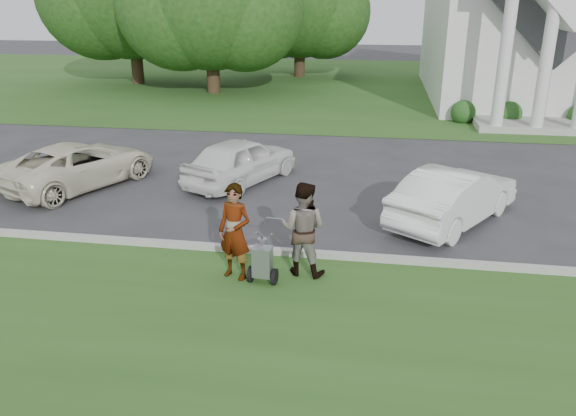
% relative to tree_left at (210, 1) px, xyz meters
% --- Properties ---
extents(ground, '(120.00, 120.00, 0.00)m').
position_rel_tree_left_xyz_m(ground, '(8.01, -21.99, -5.11)').
color(ground, '#333335').
rests_on(ground, ground).
extents(grass_strip, '(80.00, 7.00, 0.01)m').
position_rel_tree_left_xyz_m(grass_strip, '(8.01, -24.99, -5.11)').
color(grass_strip, '#2D541D').
rests_on(grass_strip, ground).
extents(church_lawn, '(80.00, 30.00, 0.01)m').
position_rel_tree_left_xyz_m(church_lawn, '(8.01, 5.01, -5.11)').
color(church_lawn, '#2D541D').
rests_on(church_lawn, ground).
extents(curb, '(80.00, 0.18, 0.15)m').
position_rel_tree_left_xyz_m(curb, '(8.01, -21.44, -5.04)').
color(curb, '#9E9E93').
rests_on(curb, ground).
extents(tree_left, '(10.63, 8.40, 9.71)m').
position_rel_tree_left_xyz_m(tree_left, '(0.00, 0.00, 0.00)').
color(tree_left, '#332316').
rests_on(tree_left, ground).
extents(tree_back, '(9.61, 7.60, 8.89)m').
position_rel_tree_left_xyz_m(tree_back, '(4.00, 8.00, -0.38)').
color(tree_back, '#332316').
rests_on(tree_back, ground).
extents(striping_cart, '(0.59, 1.14, 1.04)m').
position_rel_tree_left_xyz_m(striping_cart, '(7.63, -22.75, -4.66)').
color(striping_cart, black).
rests_on(striping_cart, ground).
extents(person_left, '(0.83, 0.69, 1.97)m').
position_rel_tree_left_xyz_m(person_left, '(7.05, -22.61, -4.13)').
color(person_left, '#999999').
rests_on(person_left, ground).
extents(person_right, '(1.06, 0.88, 1.95)m').
position_rel_tree_left_xyz_m(person_right, '(8.35, -22.21, -4.14)').
color(person_right, '#999999').
rests_on(person_right, ground).
extents(parking_meter_near, '(0.11, 0.10, 1.50)m').
position_rel_tree_left_xyz_m(parking_meter_near, '(8.52, -22.13, -4.17)').
color(parking_meter_near, gray).
rests_on(parking_meter_near, ground).
extents(car_a, '(3.94, 5.24, 1.32)m').
position_rel_tree_left_xyz_m(car_a, '(1.02, -17.61, -4.45)').
color(car_a, beige).
rests_on(car_a, ground).
extents(car_b, '(3.21, 4.46, 1.41)m').
position_rel_tree_left_xyz_m(car_b, '(5.69, -16.53, -4.40)').
color(car_b, white).
rests_on(car_b, ground).
extents(car_d, '(3.60, 4.40, 1.41)m').
position_rel_tree_left_xyz_m(car_d, '(11.69, -18.84, -4.40)').
color(car_d, white).
rests_on(car_d, ground).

